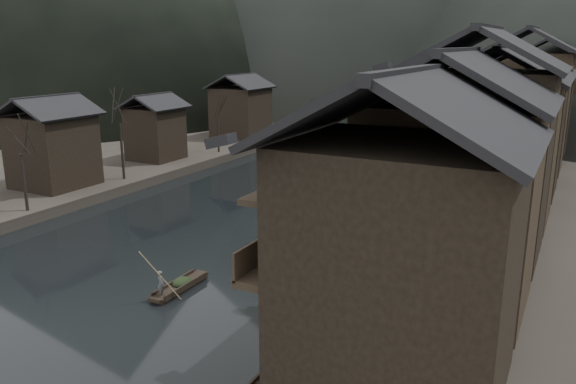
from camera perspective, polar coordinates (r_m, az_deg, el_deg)
The scene contains 12 objects.
water at distance 35.80m, azimuth -13.06°, elevation -8.11°, with size 300.00×300.00×0.00m, color black.
left_bank at distance 87.20m, azimuth -13.59°, elevation 5.80°, with size 40.00×200.00×1.20m, color #2D2823.
stilt_houses at distance 44.58m, azimuth 21.65°, elevation 7.45°, with size 9.00×67.60×15.32m.
left_houses at distance 62.27m, azimuth -15.77°, elevation 6.87°, with size 8.10×53.20×8.73m.
bare_trees at distance 50.77m, azimuth -23.05°, elevation 5.59°, with size 3.88×44.14×7.75m.
moored_sampans at distance 51.31m, azimuth 15.53°, elevation -0.98°, with size 3.17×67.03×0.47m.
midriver_boats at distance 78.29m, azimuth 10.88°, elevation 4.66°, with size 9.65×31.23×0.45m.
stone_bridge at distance 99.51m, azimuth 15.05°, elevation 9.41°, with size 40.00×6.00×9.00m.
hero_sampan at distance 33.30m, azimuth -10.93°, elevation -9.41°, with size 0.96×4.52×0.43m.
cargo_heap at distance 33.24m, azimuth -10.74°, elevation -8.46°, with size 0.99×1.30×0.60m, color black.
boatman at distance 31.80m, azimuth -12.81°, elevation -8.73°, with size 0.57×0.38×1.57m, color #505052.
bamboo_pole at distance 30.75m, azimuth -12.79°, elevation -4.44°, with size 0.06×0.06×4.22m, color #8C7A51.
Camera 1 is at (22.01, -24.66, 13.76)m, focal length 35.00 mm.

